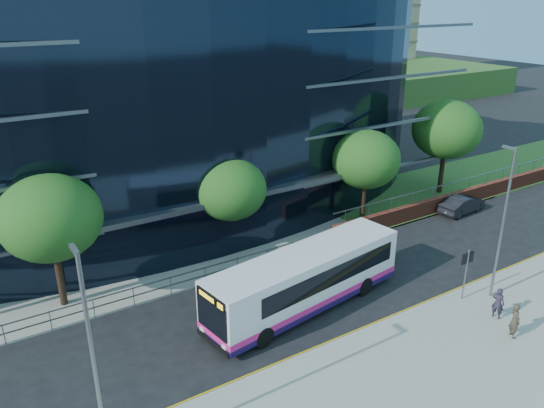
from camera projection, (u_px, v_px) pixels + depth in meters
ground at (375, 312)px, 26.51m from camera, size 200.00×200.00×0.00m
pavement_near at (456, 366)px, 22.55m from camera, size 80.00×8.00×0.15m
kerb at (390, 321)px, 25.69m from camera, size 80.00×0.25×0.16m
yellow_line_outer at (387, 320)px, 25.88m from camera, size 80.00×0.08×0.01m
yellow_line_inner at (385, 318)px, 25.99m from camera, size 80.00×0.08×0.01m
far_forecourt at (177, 256)px, 32.14m from camera, size 50.00×8.00×0.10m
grass_verge at (492, 172)px, 47.05m from camera, size 36.00×8.00×0.12m
glass_office at (142, 96)px, 37.92m from camera, size 44.00×23.10×16.00m
retaining_wall at (501, 187)px, 41.95m from camera, size 34.00×0.40×2.11m
guard_railings at (170, 282)px, 27.72m from camera, size 24.00×0.05×1.10m
apartment_block at (282, 19)px, 83.20m from camera, size 60.00×42.00×30.00m
street_sign at (467, 264)px, 26.70m from camera, size 0.85×0.09×2.80m
tree_far_a at (50, 218)px, 25.31m from camera, size 4.95×4.95×6.98m
tree_far_b at (230, 189)px, 30.91m from camera, size 4.29×4.29×6.05m
tree_far_c at (366, 159)px, 35.37m from camera, size 4.62×4.62×6.51m
tree_far_d at (447, 130)px, 40.39m from camera, size 5.28×5.28×7.44m
tree_dist_e at (303, 79)px, 68.15m from camera, size 4.62×4.62×6.51m
tree_dist_f at (384, 71)px, 77.80m from camera, size 4.29×4.29×6.05m
streetlight_west at (93, 359)px, 16.20m from camera, size 0.15×0.77×8.00m
streetlight_east at (503, 220)px, 26.14m from camera, size 0.15×0.77×8.00m
city_bus at (307, 279)px, 26.42m from camera, size 11.45×4.10×3.03m
parked_car at (462, 204)px, 38.31m from camera, size 4.05×1.73×1.30m
pedestrian at (498, 303)px, 25.54m from camera, size 0.54×0.68×1.62m
pedestrian_b at (515, 320)px, 24.09m from camera, size 0.66×0.75×1.72m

